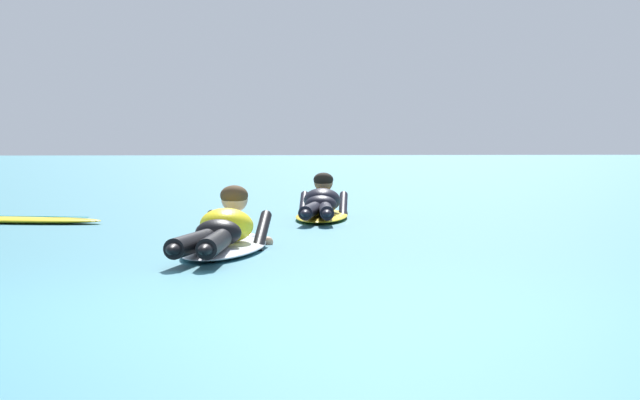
# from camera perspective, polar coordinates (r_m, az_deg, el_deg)

# --- Properties ---
(ground_plane) EXTENTS (120.00, 120.00, 0.00)m
(ground_plane) POSITION_cam_1_polar(r_m,az_deg,el_deg) (15.83, -5.96, -0.34)
(ground_plane) COLOR #2D6B7A
(surfer_near) EXTENTS (0.95, 2.57, 0.54)m
(surfer_near) POSITION_cam_1_polar(r_m,az_deg,el_deg) (9.27, -4.47, -1.62)
(surfer_near) COLOR silver
(surfer_near) RESTS_ON ground
(surfer_far) EXTENTS (0.88, 2.62, 0.53)m
(surfer_far) POSITION_cam_1_polar(r_m,az_deg,el_deg) (13.25, 0.07, -0.33)
(surfer_far) COLOR yellow
(surfer_far) RESTS_ON ground
(drifting_surfboard) EXTENTS (1.90, 1.03, 0.16)m
(drifting_surfboard) POSITION_cam_1_polar(r_m,az_deg,el_deg) (13.08, -13.83, -0.89)
(drifting_surfboard) COLOR yellow
(drifting_surfboard) RESTS_ON ground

